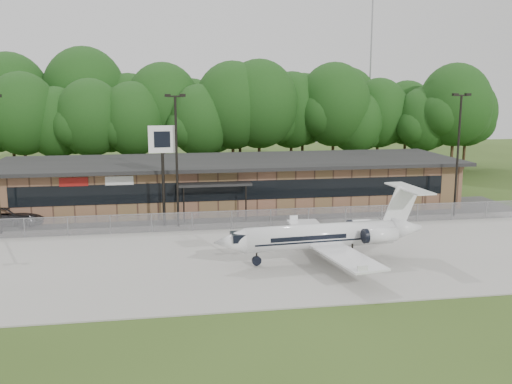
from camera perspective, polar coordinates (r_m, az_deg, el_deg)
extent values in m
plane|color=#334819|center=(29.62, 3.18, -10.90)|extent=(160.00, 160.00, 0.00)
cube|color=#9E9B93|center=(37.02, 0.47, -6.37)|extent=(64.00, 18.00, 0.08)
cube|color=#383835|center=(48.01, -1.90, -2.41)|extent=(50.00, 9.00, 0.06)
cube|color=brown|center=(52.00, -2.57, 0.81)|extent=(40.00, 10.00, 4.00)
cube|color=black|center=(47.04, -1.83, 0.14)|extent=(36.00, 0.08, 1.60)
cube|color=black|center=(51.18, -2.52, 3.09)|extent=(41.00, 11.50, 0.30)
cube|color=black|center=(46.13, -4.20, 0.79)|extent=(6.00, 1.60, 0.20)
cube|color=maroon|center=(46.93, -17.77, 0.97)|extent=(2.20, 0.06, 0.70)
cube|color=silver|center=(46.55, -13.51, 1.11)|extent=(2.20, 0.06, 0.70)
cube|color=gray|center=(43.51, -1.12, -2.81)|extent=(46.00, 0.03, 1.50)
cube|color=gray|center=(43.34, -1.12, -1.85)|extent=(46.00, 0.04, 0.04)
cylinder|color=gray|center=(79.99, 11.35, 11.61)|extent=(0.20, 0.20, 25.00)
cylinder|color=black|center=(43.78, -7.92, 2.84)|extent=(0.18, 0.18, 10.00)
cube|color=black|center=(43.39, -8.10, 9.46)|extent=(1.20, 0.12, 0.12)
cube|color=black|center=(43.38, -8.84, 9.53)|extent=(0.45, 0.30, 0.22)
cube|color=black|center=(43.41, -7.36, 9.57)|extent=(0.45, 0.30, 0.22)
cylinder|color=black|center=(49.97, 19.51, 3.29)|extent=(0.18, 0.18, 10.00)
cube|color=black|center=(49.63, 19.87, 9.07)|extent=(1.20, 0.12, 0.12)
cube|color=black|center=(49.36, 19.31, 9.18)|extent=(0.45, 0.30, 0.22)
cube|color=black|center=(49.90, 20.44, 9.12)|extent=(0.45, 0.30, 0.22)
cylinder|color=white|center=(35.51, 6.39, -4.51)|extent=(9.67, 2.25, 1.53)
cone|color=white|center=(34.01, -2.78, -5.13)|extent=(2.03, 1.67, 1.53)
cone|color=white|center=(37.85, 14.75, -3.62)|extent=(2.22, 1.69, 1.53)
cube|color=white|center=(32.98, 9.06, -6.55)|extent=(2.54, 5.89, 0.11)
cube|color=white|center=(38.65, 5.44, -3.90)|extent=(2.54, 5.89, 0.11)
cylinder|color=white|center=(35.74, 12.28, -4.35)|extent=(2.17, 1.02, 0.86)
cylinder|color=white|center=(37.83, 10.69, -3.46)|extent=(2.17, 1.02, 0.86)
cube|color=white|center=(37.31, 14.20, -1.61)|extent=(2.36, 0.31, 2.88)
cube|color=white|center=(37.35, 15.07, 0.24)|extent=(1.57, 4.49, 0.10)
cube|color=black|center=(34.07, -1.67, -4.63)|extent=(1.04, 1.22, 0.48)
cube|color=black|center=(36.48, 8.91, -6.27)|extent=(0.94, 2.35, 0.67)
cylinder|color=black|center=(34.74, 0.06, -7.01)|extent=(0.62, 0.62, 0.21)
imported|color=#323234|center=(48.81, -23.43, -2.19)|extent=(5.91, 3.51, 1.54)
cylinder|color=black|center=(44.25, -9.26, 1.24)|extent=(0.24, 0.24, 7.49)
cube|color=silver|center=(43.85, -9.39, 5.23)|extent=(2.07, 0.39, 2.06)
cube|color=black|center=(43.73, -9.37, 5.21)|extent=(1.22, 0.13, 1.22)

